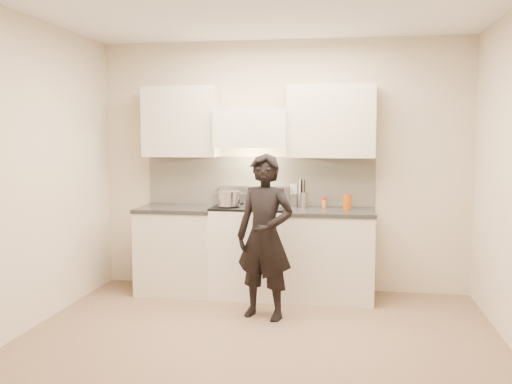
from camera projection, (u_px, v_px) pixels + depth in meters
ground_plane at (257, 343)px, 4.61m from camera, size 4.00×4.00×0.00m
room_shell at (257, 145)px, 4.83m from camera, size 4.04×3.54×2.70m
stove at (250, 250)px, 6.01m from camera, size 0.76×0.65×0.96m
counter_right at (329, 254)px, 5.88m from camera, size 0.92×0.67×0.92m
counter_left at (179, 249)px, 6.14m from camera, size 0.82×0.67×0.92m
wok at (264, 195)px, 6.08m from camera, size 0.31×0.38×0.25m
stock_pot at (229, 199)px, 5.85m from camera, size 0.32×0.23×0.15m
utensil_crock at (302, 199)px, 6.05m from camera, size 0.11×0.11×0.30m
spice_jar at (324, 202)px, 6.03m from camera, size 0.05×0.05×0.11m
oil_glass at (347, 202)px, 5.92m from camera, size 0.09×0.09×0.15m
person at (265, 237)px, 5.21m from camera, size 0.64×0.51×1.51m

